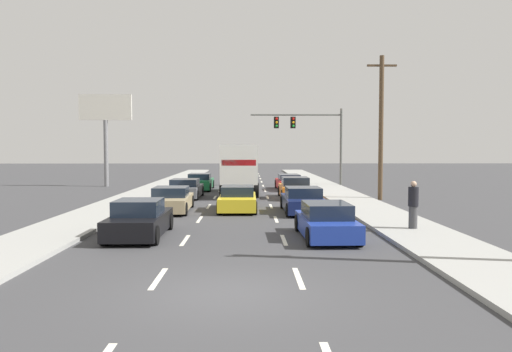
# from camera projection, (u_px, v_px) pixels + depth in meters

# --- Properties ---
(ground_plane) EXTENTS (140.00, 140.00, 0.00)m
(ground_plane) POSITION_uv_depth(u_px,v_px,m) (242.00, 192.00, 35.73)
(ground_plane) COLOR #3D3D3F
(sidewalk_right) EXTENTS (2.85, 80.00, 0.14)m
(sidewalk_right) POSITION_uv_depth(u_px,v_px,m) (348.00, 198.00, 30.83)
(sidewalk_right) COLOR #9E9E99
(sidewalk_right) RESTS_ON ground_plane
(sidewalk_left) EXTENTS (2.85, 80.00, 0.14)m
(sidewalk_left) POSITION_uv_depth(u_px,v_px,m) (133.00, 198.00, 30.64)
(sidewalk_left) COLOR #9E9E99
(sidewalk_left) RESTS_ON ground_plane
(lane_markings) EXTENTS (3.54, 62.00, 0.01)m
(lane_markings) POSITION_uv_depth(u_px,v_px,m) (241.00, 197.00, 31.95)
(lane_markings) COLOR silver
(lane_markings) RESTS_ON ground_plane
(car_green) EXTENTS (1.91, 4.48, 1.26)m
(car_green) POSITION_uv_depth(u_px,v_px,m) (200.00, 182.00, 37.67)
(car_green) COLOR #196B38
(car_green) RESTS_ON ground_plane
(car_gray) EXTENTS (2.01, 4.20, 1.23)m
(car_gray) POSITION_uv_depth(u_px,v_px,m) (185.00, 189.00, 31.45)
(car_gray) COLOR slate
(car_gray) RESTS_ON ground_plane
(car_tan) EXTENTS (2.05, 4.53, 1.24)m
(car_tan) POSITION_uv_depth(u_px,v_px,m) (171.00, 200.00, 24.72)
(car_tan) COLOR tan
(car_tan) RESTS_ON ground_plane
(car_black) EXTENTS (1.90, 4.23, 1.35)m
(car_black) POSITION_uv_depth(u_px,v_px,m) (139.00, 220.00, 17.57)
(car_black) COLOR black
(car_black) RESTS_ON ground_plane
(box_truck) EXTENTS (2.55, 8.02, 3.40)m
(box_truck) POSITION_uv_depth(u_px,v_px,m) (239.00, 166.00, 33.57)
(box_truck) COLOR white
(box_truck) RESTS_ON ground_plane
(car_yellow) EXTENTS (1.94, 4.36, 1.25)m
(car_yellow) POSITION_uv_depth(u_px,v_px,m) (238.00, 199.00, 25.11)
(car_yellow) COLOR yellow
(car_yellow) RESTS_ON ground_plane
(car_red) EXTENTS (1.93, 4.69, 1.20)m
(car_red) POSITION_uv_depth(u_px,v_px,m) (289.00, 182.00, 37.84)
(car_red) COLOR red
(car_red) RESTS_ON ground_plane
(car_orange) EXTENTS (1.94, 4.24, 1.36)m
(car_orange) POSITION_uv_depth(u_px,v_px,m) (295.00, 189.00, 31.35)
(car_orange) COLOR orange
(car_orange) RESTS_ON ground_plane
(car_navy) EXTENTS (2.01, 4.47, 1.26)m
(car_navy) POSITION_uv_depth(u_px,v_px,m) (303.00, 201.00, 24.33)
(car_navy) COLOR #141E4C
(car_navy) RESTS_ON ground_plane
(car_blue) EXTENTS (1.90, 4.17, 1.26)m
(car_blue) POSITION_uv_depth(u_px,v_px,m) (326.00, 222.00, 17.31)
(car_blue) COLOR #1E389E
(car_blue) RESTS_ON ground_plane
(traffic_signal_mast) EXTENTS (7.72, 0.69, 6.51)m
(traffic_signal_mast) POSITION_uv_depth(u_px,v_px,m) (303.00, 129.00, 41.45)
(traffic_signal_mast) COLOR #595B56
(traffic_signal_mast) RESTS_ON ground_plane
(utility_pole_mid) EXTENTS (1.80, 0.28, 8.77)m
(utility_pole_mid) POSITION_uv_depth(u_px,v_px,m) (381.00, 126.00, 30.08)
(utility_pole_mid) COLOR brown
(utility_pole_mid) RESTS_ON ground_plane
(roadside_billboard) EXTENTS (4.35, 0.36, 7.64)m
(roadside_billboard) POSITION_uv_depth(u_px,v_px,m) (106.00, 120.00, 40.92)
(roadside_billboard) COLOR slate
(roadside_billboard) RESTS_ON ground_plane
(pedestrian_near_corner) EXTENTS (0.38, 0.38, 1.79)m
(pedestrian_near_corner) POSITION_uv_depth(u_px,v_px,m) (413.00, 205.00, 18.59)
(pedestrian_near_corner) COLOR #3F3F42
(pedestrian_near_corner) RESTS_ON sidewalk_right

